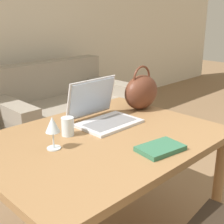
% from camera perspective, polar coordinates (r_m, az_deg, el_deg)
% --- Properties ---
extents(dining_table, '(1.26, 0.95, 0.74)m').
position_cam_1_polar(dining_table, '(1.71, -1.89, -7.13)').
color(dining_table, olive).
rests_on(dining_table, ground_plane).
extents(couch, '(1.50, 0.88, 0.82)m').
position_cam_1_polar(couch, '(3.56, -9.18, -0.06)').
color(couch, gray).
rests_on(couch, ground_plane).
extents(laptop, '(0.36, 0.31, 0.25)m').
position_cam_1_polar(laptop, '(1.87, -2.07, 0.19)').
color(laptop, silver).
rests_on(laptop, dining_table).
extents(drinking_glass, '(0.07, 0.07, 0.10)m').
position_cam_1_polar(drinking_glass, '(1.69, -8.11, -2.63)').
color(drinking_glass, silver).
rests_on(drinking_glass, dining_table).
extents(wine_glass, '(0.07, 0.07, 0.16)m').
position_cam_1_polar(wine_glass, '(1.51, -10.82, -2.57)').
color(wine_glass, silver).
rests_on(wine_glass, dining_table).
extents(handbag, '(0.28, 0.17, 0.30)m').
position_cam_1_polar(handbag, '(2.11, 5.38, 3.72)').
color(handbag, '#592D1E').
rests_on(handbag, dining_table).
extents(book, '(0.24, 0.18, 0.02)m').
position_cam_1_polar(book, '(1.52, 8.84, -6.57)').
color(book, '#336B4C').
rests_on(book, dining_table).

